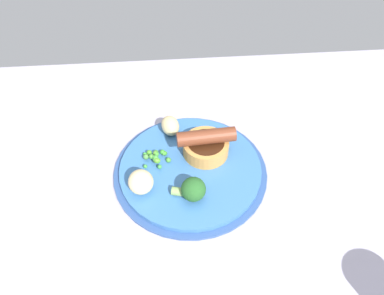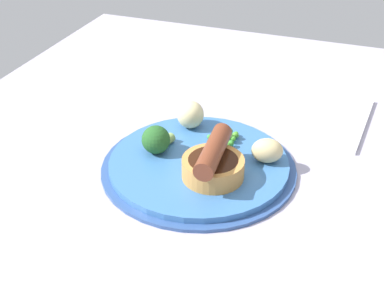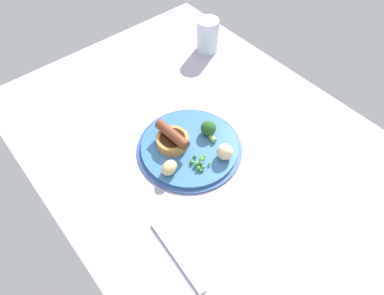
{
  "view_description": "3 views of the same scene",
  "coord_description": "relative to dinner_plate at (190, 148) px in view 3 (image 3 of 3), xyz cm",
  "views": [
    {
      "loc": [
        -2.87,
        -33.54,
        50.6
      ],
      "look_at": [
        0.47,
        6.22,
        7.13
      ],
      "focal_mm": 32.0,
      "sensor_mm": 36.0,
      "label": 1
    },
    {
      "loc": [
        57.73,
        24.51,
        45.15
      ],
      "look_at": [
        0.61,
        3.53,
        6.69
      ],
      "focal_mm": 50.0,
      "sensor_mm": 36.0,
      "label": 2
    },
    {
      "loc": [
        -41.32,
        38.2,
        73.25
      ],
      "look_at": [
        -1.61,
        4.81,
        5.6
      ],
      "focal_mm": 32.0,
      "sensor_mm": 36.0,
      "label": 3
    }
  ],
  "objects": [
    {
      "name": "dining_table",
      "position": [
        0.13,
        -4.29,
        -2.07
      ],
      "size": [
        110.0,
        80.0,
        3.0
      ],
      "primitive_type": "cube",
      "color": "#9E99AD",
      "rests_on": "ground"
    },
    {
      "name": "dinner_plate",
      "position": [
        0.0,
        0.0,
        0.0
      ],
      "size": [
        26.96,
        26.96,
        1.4
      ],
      "color": "#2D4C84",
      "rests_on": "dining_table"
    },
    {
      "name": "pea_pile",
      "position": [
        -5.85,
        1.94,
        1.75
      ],
      "size": [
        4.94,
        4.26,
        1.84
      ],
      "color": "#368E2F",
      "rests_on": "dinner_plate"
    },
    {
      "name": "potato_chunk_1",
      "position": [
        -2.93,
        8.77,
        2.53
      ],
      "size": [
        4.24,
        4.98,
        3.4
      ],
      "primitive_type": "ellipsoid",
      "rotation": [
        0.0,
        0.0,
        1.82
      ],
      "color": "#CCB77F",
      "rests_on": "dinner_plate"
    },
    {
      "name": "potato_chunk_2",
      "position": [
        -8.17,
        -4.28,
        2.94
      ],
      "size": [
        5.34,
        5.31,
        4.21
      ],
      "primitive_type": "ellipsoid",
      "rotation": [
        0.0,
        0.0,
        1.17
      ],
      "color": "beige",
      "rests_on": "dinner_plate"
    },
    {
      "name": "sausage_pudding",
      "position": [
        3.15,
        3.03,
        2.95
      ],
      "size": [
        10.35,
        8.17,
        5.33
      ],
      "rotation": [
        0.0,
        0.0,
        0.07
      ],
      "color": "#BC8442",
      "rests_on": "dinner_plate"
    },
    {
      "name": "fork",
      "position": [
        -19.84,
        19.96,
        -0.27
      ],
      "size": [
        18.07,
        2.92,
        0.6
      ],
      "primitive_type": "cube",
      "rotation": [
        0.0,
        0.0,
        -0.07
      ],
      "color": "silver",
      "rests_on": "dining_table"
    },
    {
      "name": "drinking_glass",
      "position": [
        28.28,
        -30.98,
        4.83
      ],
      "size": [
        6.96,
        6.96,
        10.8
      ],
      "primitive_type": "cylinder",
      "color": "silver",
      "rests_on": "dining_table"
    },
    {
      "name": "broccoli_floret_near",
      "position": [
        0.16,
        -6.31,
        2.74
      ],
      "size": [
        5.82,
        4.01,
        4.01
      ],
      "rotation": [
        0.0,
        0.0,
        6.03
      ],
      "color": "#235623",
      "rests_on": "dinner_plate"
    }
  ]
}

